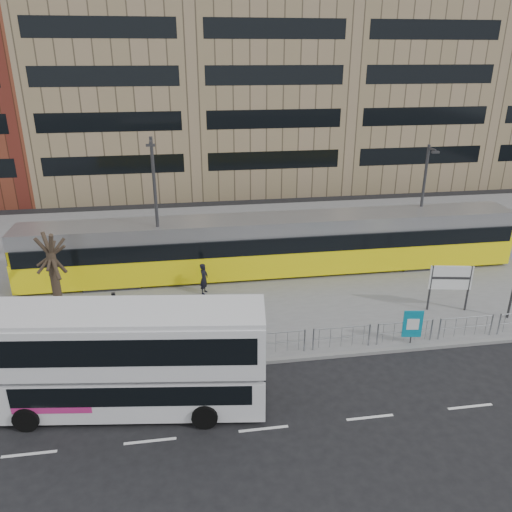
{
  "coord_description": "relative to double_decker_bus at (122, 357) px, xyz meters",
  "views": [
    {
      "loc": [
        -4.43,
        -18.02,
        12.5
      ],
      "look_at": [
        -0.73,
        6.0,
        2.61
      ],
      "focal_mm": 35.0,
      "sensor_mm": 36.0,
      "label": 1
    }
  ],
  "objects": [
    {
      "name": "ground",
      "position": [
        6.9,
        2.0,
        -2.24
      ],
      "size": [
        120.0,
        120.0,
        0.0
      ],
      "primitive_type": "plane",
      "color": "black",
      "rests_on": "ground"
    },
    {
      "name": "plaza",
      "position": [
        6.9,
        14.0,
        -2.17
      ],
      "size": [
        64.0,
        24.0,
        0.15
      ],
      "primitive_type": "cube",
      "color": "slate",
      "rests_on": "ground"
    },
    {
      "name": "kerb",
      "position": [
        6.9,
        2.05,
        -2.17
      ],
      "size": [
        64.0,
        0.25,
        0.17
      ],
      "primitive_type": "cube",
      "color": "gray",
      "rests_on": "ground"
    },
    {
      "name": "building_row",
      "position": [
        8.45,
        36.27,
        10.67
      ],
      "size": [
        70.4,
        18.4,
        31.2
      ],
      "color": "brown",
      "rests_on": "ground"
    },
    {
      "name": "pedestrian_barrier",
      "position": [
        8.9,
        2.5,
        -1.26
      ],
      "size": [
        32.07,
        0.07,
        1.1
      ],
      "color": "#999CA1",
      "rests_on": "plaza"
    },
    {
      "name": "road_markings",
      "position": [
        7.9,
        -2.0,
        -2.24
      ],
      "size": [
        62.0,
        0.12,
        0.01
      ],
      "primitive_type": "cube",
      "color": "white",
      "rests_on": "ground"
    },
    {
      "name": "double_decker_bus",
      "position": [
        0.0,
        0.0,
        0.0
      ],
      "size": [
        10.6,
        3.74,
        4.15
      ],
      "rotation": [
        0.0,
        0.0,
        -0.13
      ],
      "color": "silver",
      "rests_on": "ground"
    },
    {
      "name": "tram",
      "position": [
        7.76,
        11.35,
        -0.36
      ],
      "size": [
        29.39,
        2.85,
        3.46
      ],
      "rotation": [
        0.0,
        0.0,
        -0.0
      ],
      "color": "#FEEC0D",
      "rests_on": "plaza"
    },
    {
      "name": "station_sign",
      "position": [
        15.72,
        5.15,
        -0.38
      ],
      "size": [
        2.13,
        0.48,
        2.47
      ],
      "rotation": [
        0.0,
        0.0,
        -0.18
      ],
      "color": "#2D2D30",
      "rests_on": "plaza"
    },
    {
      "name": "ad_panel",
      "position": [
        12.48,
        2.4,
        -1.12
      ],
      "size": [
        0.89,
        0.19,
        1.66
      ],
      "rotation": [
        0.0,
        0.0,
        -0.15
      ],
      "color": "#2D2D30",
      "rests_on": "plaza"
    },
    {
      "name": "pedestrian",
      "position": [
        3.43,
        9.02,
        -1.22
      ],
      "size": [
        0.65,
        0.76,
        1.75
      ],
      "primitive_type": "imported",
      "rotation": [
        0.0,
        0.0,
        1.14
      ],
      "color": "black",
      "rests_on": "plaza"
    },
    {
      "name": "traffic_light_west",
      "position": [
        -0.58,
        3.3,
        -0.12
      ],
      "size": [
        0.18,
        0.22,
        3.1
      ],
      "rotation": [
        0.0,
        0.0,
        0.1
      ],
      "color": "#2D2D30",
      "rests_on": "plaza"
    },
    {
      "name": "lamp_post_west",
      "position": [
        1.06,
        10.61,
        2.47
      ],
      "size": [
        0.45,
        1.04,
        8.37
      ],
      "color": "#2D2D30",
      "rests_on": "plaza"
    },
    {
      "name": "lamp_post_east",
      "position": [
        17.3,
        12.1,
        1.92
      ],
      "size": [
        0.45,
        1.04,
        7.29
      ],
      "color": "#2D2D30",
      "rests_on": "plaza"
    },
    {
      "name": "bare_tree",
      "position": [
        -3.94,
        7.55,
        2.55
      ],
      "size": [
        3.99,
        3.99,
        6.47
      ],
      "color": "#2E2219",
      "rests_on": "plaza"
    }
  ]
}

